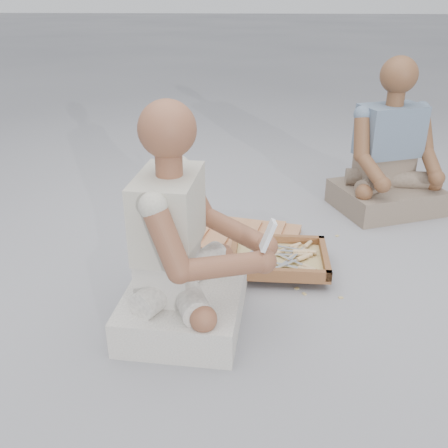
# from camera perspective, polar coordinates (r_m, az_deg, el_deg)

# --- Properties ---
(ground) EXTENTS (60.00, 60.00, 0.00)m
(ground) POSITION_cam_1_polar(r_m,az_deg,el_deg) (2.15, 2.08, -9.95)
(ground) COLOR #939297
(ground) RESTS_ON ground
(carved_panel) EXTENTS (0.69, 0.53, 0.04)m
(carved_panel) POSITION_cam_1_polar(r_m,az_deg,el_deg) (2.70, 1.77, -1.51)
(carved_panel) COLOR #A66540
(carved_panel) RESTS_ON ground
(tool_tray) EXTENTS (0.47, 0.38, 0.06)m
(tool_tray) POSITION_cam_1_polar(r_m,az_deg,el_deg) (2.42, 6.27, -3.95)
(tool_tray) COLOR brown
(tool_tray) RESTS_ON carved_panel
(chisel_0) EXTENTS (0.19, 0.14, 0.02)m
(chisel_0) POSITION_cam_1_polar(r_m,az_deg,el_deg) (2.52, 7.73, -2.61)
(chisel_0) COLOR silver
(chisel_0) RESTS_ON tool_tray
(chisel_1) EXTENTS (0.21, 0.09, 0.02)m
(chisel_1) POSITION_cam_1_polar(r_m,az_deg,el_deg) (2.47, 9.25, -3.04)
(chisel_1) COLOR silver
(chisel_1) RESTS_ON tool_tray
(chisel_2) EXTENTS (0.17, 0.16, 0.02)m
(chisel_2) POSITION_cam_1_polar(r_m,az_deg,el_deg) (2.34, 9.32, -4.81)
(chisel_2) COLOR silver
(chisel_2) RESTS_ON tool_tray
(chisel_3) EXTENTS (0.22, 0.02, 0.02)m
(chisel_3) POSITION_cam_1_polar(r_m,az_deg,el_deg) (2.45, 8.75, -3.51)
(chisel_3) COLOR silver
(chisel_3) RESTS_ON tool_tray
(chisel_4) EXTENTS (0.18, 0.15, 0.02)m
(chisel_4) POSITION_cam_1_polar(r_m,az_deg,el_deg) (2.40, 8.59, -3.97)
(chisel_4) COLOR silver
(chisel_4) RESTS_ON tool_tray
(chisel_5) EXTENTS (0.19, 0.14, 0.02)m
(chisel_5) POSITION_cam_1_polar(r_m,az_deg,el_deg) (2.45, 5.78, -3.35)
(chisel_5) COLOR silver
(chisel_5) RESTS_ON tool_tray
(chisel_6) EXTENTS (0.14, 0.19, 0.02)m
(chisel_6) POSITION_cam_1_polar(r_m,az_deg,el_deg) (2.41, 7.44, -4.06)
(chisel_6) COLOR silver
(chisel_6) RESTS_ON tool_tray
(chisel_7) EXTENTS (0.22, 0.04, 0.02)m
(chisel_7) POSITION_cam_1_polar(r_m,az_deg,el_deg) (2.46, 8.22, -3.11)
(chisel_7) COLOR silver
(chisel_7) RESTS_ON tool_tray
(chisel_8) EXTENTS (0.14, 0.19, 0.02)m
(chisel_8) POSITION_cam_1_polar(r_m,az_deg,el_deg) (2.55, 4.98, -2.01)
(chisel_8) COLOR silver
(chisel_8) RESTS_ON tool_tray
(chisel_9) EXTENTS (0.13, 0.20, 0.02)m
(chisel_9) POSITION_cam_1_polar(r_m,az_deg,el_deg) (2.52, 9.32, -2.51)
(chisel_9) COLOR silver
(chisel_9) RESTS_ON tool_tray
(chisel_10) EXTENTS (0.09, 0.21, 0.02)m
(chisel_10) POSITION_cam_1_polar(r_m,az_deg,el_deg) (2.48, 7.98, -3.11)
(chisel_10) COLOR silver
(chisel_10) RESTS_ON tool_tray
(chisel_11) EXTENTS (0.21, 0.10, 0.02)m
(chisel_11) POSITION_cam_1_polar(r_m,az_deg,el_deg) (2.33, 8.79, -5.06)
(chisel_11) COLOR silver
(chisel_11) RESTS_ON tool_tray
(wood_chip_0) EXTENTS (0.02, 0.02, 0.00)m
(wood_chip_0) POSITION_cam_1_polar(r_m,az_deg,el_deg) (2.72, 10.04, -2.16)
(wood_chip_0) COLOR tan
(wood_chip_0) RESTS_ON ground
(wood_chip_1) EXTENTS (0.02, 0.02, 0.00)m
(wood_chip_1) POSITION_cam_1_polar(r_m,az_deg,el_deg) (2.83, 12.80, -1.32)
(wood_chip_1) COLOR tan
(wood_chip_1) RESTS_ON ground
(wood_chip_2) EXTENTS (0.02, 0.02, 0.00)m
(wood_chip_2) POSITION_cam_1_polar(r_m,az_deg,el_deg) (2.29, 13.21, -8.20)
(wood_chip_2) COLOR tan
(wood_chip_2) RESTS_ON ground
(wood_chip_3) EXTENTS (0.02, 0.02, 0.00)m
(wood_chip_3) POSITION_cam_1_polar(r_m,az_deg,el_deg) (2.28, 9.17, -7.89)
(wood_chip_3) COLOR tan
(wood_chip_3) RESTS_ON ground
(wood_chip_4) EXTENTS (0.02, 0.02, 0.00)m
(wood_chip_4) POSITION_cam_1_polar(r_m,az_deg,el_deg) (2.63, 9.02, -3.12)
(wood_chip_4) COLOR tan
(wood_chip_4) RESTS_ON ground
(wood_chip_5) EXTENTS (0.02, 0.02, 0.00)m
(wood_chip_5) POSITION_cam_1_polar(r_m,az_deg,el_deg) (2.35, -2.07, -6.50)
(wood_chip_5) COLOR tan
(wood_chip_5) RESTS_ON ground
(wood_chip_6) EXTENTS (0.02, 0.02, 0.00)m
(wood_chip_6) POSITION_cam_1_polar(r_m,az_deg,el_deg) (2.75, -0.41, -1.43)
(wood_chip_6) COLOR tan
(wood_chip_6) RESTS_ON ground
(wood_chip_7) EXTENTS (0.02, 0.02, 0.00)m
(wood_chip_7) POSITION_cam_1_polar(r_m,az_deg,el_deg) (2.31, 8.32, -7.30)
(wood_chip_7) COLOR tan
(wood_chip_7) RESTS_ON ground
(wood_chip_8) EXTENTS (0.02, 0.02, 0.00)m
(wood_chip_8) POSITION_cam_1_polar(r_m,az_deg,el_deg) (2.69, 5.10, -2.25)
(wood_chip_8) COLOR tan
(wood_chip_8) RESTS_ON ground
(wood_chip_9) EXTENTS (0.02, 0.02, 0.00)m
(wood_chip_9) POSITION_cam_1_polar(r_m,az_deg,el_deg) (2.75, 2.50, -1.46)
(wood_chip_9) COLOR tan
(wood_chip_9) RESTS_ON ground
(wood_chip_10) EXTENTS (0.02, 0.02, 0.00)m
(wood_chip_10) POSITION_cam_1_polar(r_m,az_deg,el_deg) (2.49, 2.08, -4.50)
(wood_chip_10) COLOR tan
(wood_chip_10) RESTS_ON ground
(wood_chip_11) EXTENTS (0.02, 0.02, 0.00)m
(wood_chip_11) POSITION_cam_1_polar(r_m,az_deg,el_deg) (2.52, -1.77, -4.10)
(wood_chip_11) COLOR tan
(wood_chip_11) RESTS_ON ground
(wood_chip_12) EXTENTS (0.02, 0.02, 0.00)m
(wood_chip_12) POSITION_cam_1_polar(r_m,az_deg,el_deg) (2.49, 1.96, -4.50)
(wood_chip_12) COLOR tan
(wood_chip_12) RESTS_ON ground
(wood_chip_13) EXTENTS (0.02, 0.02, 0.00)m
(wood_chip_13) POSITION_cam_1_polar(r_m,az_deg,el_deg) (2.47, -0.83, -4.71)
(wood_chip_13) COLOR tan
(wood_chip_13) RESTS_ON ground
(craftsman) EXTENTS (0.62, 0.61, 0.90)m
(craftsman) POSITION_cam_1_polar(r_m,az_deg,el_deg) (1.95, -4.81, -3.34)
(craftsman) COLOR silver
(craftsman) RESTS_ON ground
(companion) EXTENTS (0.71, 0.64, 0.91)m
(companion) POSITION_cam_1_polar(r_m,az_deg,el_deg) (3.17, 18.36, 6.81)
(companion) COLOR #7D6C5A
(companion) RESTS_ON ground
(mobile_phone) EXTENTS (0.06, 0.06, 0.12)m
(mobile_phone) POSITION_cam_1_polar(r_m,az_deg,el_deg) (1.80, 5.05, -1.31)
(mobile_phone) COLOR white
(mobile_phone) RESTS_ON craftsman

